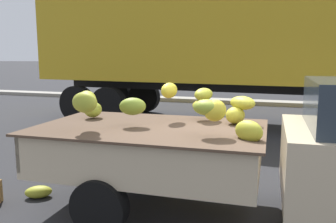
# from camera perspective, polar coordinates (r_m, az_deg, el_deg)

# --- Properties ---
(ground) EXTENTS (220.00, 220.00, 0.00)m
(ground) POSITION_cam_1_polar(r_m,az_deg,el_deg) (4.72, 12.90, -15.62)
(ground) COLOR #28282B
(curb_strip) EXTENTS (80.00, 0.80, 0.16)m
(curb_strip) POSITION_cam_1_polar(r_m,az_deg,el_deg) (14.76, 16.85, 1.31)
(curb_strip) COLOR gray
(curb_strip) RESTS_ON ground
(pickup_truck) EXTENTS (5.01, 1.94, 1.70)m
(pickup_truck) POSITION_cam_1_polar(r_m,az_deg,el_deg) (4.23, 23.16, -6.31)
(pickup_truck) COLOR #CCB793
(pickup_truck) RESTS_ON ground
(semi_trailer) EXTENTS (12.12, 3.21, 3.95)m
(semi_trailer) POSITION_cam_1_polar(r_m,az_deg,el_deg) (10.04, 11.87, 12.17)
(semi_trailer) COLOR gold
(semi_trailer) RESTS_ON ground
(fallen_banana_bunch_near_tailgate) EXTENTS (0.43, 0.38, 0.17)m
(fallen_banana_bunch_near_tailgate) POSITION_cam_1_polar(r_m,az_deg,el_deg) (5.32, -20.27, -12.13)
(fallen_banana_bunch_near_tailgate) COLOR #A9AC2D
(fallen_banana_bunch_near_tailgate) RESTS_ON ground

